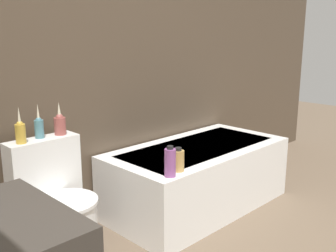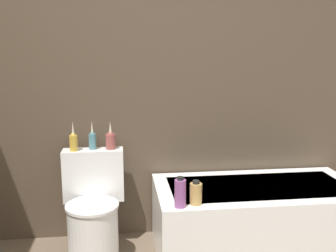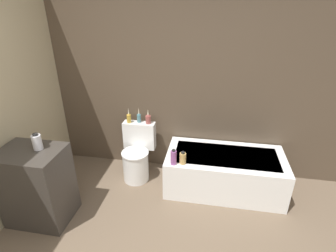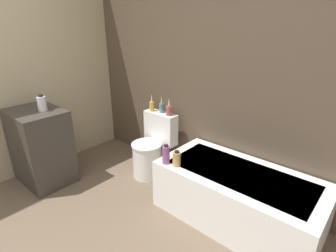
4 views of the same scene
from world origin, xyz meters
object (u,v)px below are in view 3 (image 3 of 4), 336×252
object	(u,v)px
bathtub	(224,171)
vase_gold	(129,118)
vase_silver	(139,117)
toilet	(137,156)
vase_bronze	(148,119)
soap_bottle_glass	(37,142)
shampoo_bottle_tall	(174,157)
shampoo_bottle_short	(183,158)

from	to	relation	value
bathtub	vase_gold	world-z (taller)	vase_gold
vase_silver	toilet	bearing A→B (deg)	-90.00
toilet	vase_bronze	distance (m)	0.54
toilet	soap_bottle_glass	xyz separation A→B (m)	(-0.76, -0.88, 0.63)
shampoo_bottle_tall	toilet	bearing A→B (deg)	147.07
bathtub	toilet	size ratio (longest dim) A/B	1.97
bathtub	shampoo_bottle_short	distance (m)	0.66
bathtub	soap_bottle_glass	world-z (taller)	soap_bottle_glass
toilet	shampoo_bottle_tall	xyz separation A→B (m)	(0.56, -0.36, 0.27)
bathtub	toilet	distance (m)	1.18
soap_bottle_glass	vase_gold	world-z (taller)	soap_bottle_glass
vase_gold	shampoo_bottle_short	size ratio (longest dim) A/B	1.37
soap_bottle_glass	shampoo_bottle_short	distance (m)	1.58
vase_silver	vase_bronze	size ratio (longest dim) A/B	1.03
toilet	shampoo_bottle_short	world-z (taller)	toilet
vase_gold	vase_silver	world-z (taller)	vase_gold
soap_bottle_glass	vase_bronze	xyz separation A→B (m)	(0.89, 1.05, -0.13)
vase_gold	shampoo_bottle_short	xyz separation A→B (m)	(0.80, -0.49, -0.25)
bathtub	vase_silver	xyz separation A→B (m)	(-1.18, 0.25, 0.57)
bathtub	shampoo_bottle_short	world-z (taller)	shampoo_bottle_short
vase_silver	soap_bottle_glass	bearing A→B (deg)	-125.63
shampoo_bottle_short	toilet	bearing A→B (deg)	153.53
soap_bottle_glass	vase_bronze	distance (m)	1.39
bathtub	soap_bottle_glass	size ratio (longest dim) A/B	8.31
bathtub	soap_bottle_glass	distance (m)	2.22
vase_gold	vase_silver	size ratio (longest dim) A/B	1.02
bathtub	toilet	xyz separation A→B (m)	(-1.18, 0.06, 0.07)
toilet	vase_silver	xyz separation A→B (m)	(-0.00, 0.19, 0.49)
shampoo_bottle_tall	vase_bronze	bearing A→B (deg)	128.77
soap_bottle_glass	vase_bronze	bearing A→B (deg)	49.60
vase_gold	shampoo_bottle_tall	xyz separation A→B (m)	(0.69, -0.52, -0.23)
soap_bottle_glass	vase_silver	xyz separation A→B (m)	(0.76, 1.06, -0.13)
vase_silver	vase_bronze	bearing A→B (deg)	-6.05
shampoo_bottle_tall	vase_gold	bearing A→B (deg)	143.30
vase_bronze	shampoo_bottle_tall	xyz separation A→B (m)	(0.43, -0.54, -0.23)
bathtub	shampoo_bottle_short	size ratio (longest dim) A/B	9.40
vase_silver	vase_bronze	distance (m)	0.13
toilet	vase_bronze	xyz separation A→B (m)	(0.13, 0.17, 0.49)
shampoo_bottle_short	shampoo_bottle_tall	bearing A→B (deg)	-163.23
vase_bronze	soap_bottle_glass	bearing A→B (deg)	-130.40
soap_bottle_glass	shampoo_bottle_tall	size ratio (longest dim) A/B	0.90
bathtub	toilet	world-z (taller)	toilet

